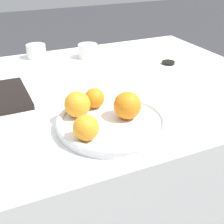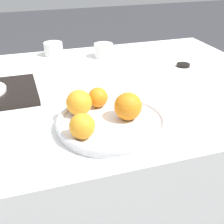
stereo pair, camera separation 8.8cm
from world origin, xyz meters
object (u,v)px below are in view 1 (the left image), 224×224
at_px(cup_0, 36,51).
at_px(cup_1, 88,51).
at_px(fruit_platter, 112,122).
at_px(orange_1, 95,98).
at_px(orange_3, 77,104).
at_px(soy_dish, 168,63).
at_px(orange_2, 86,128).
at_px(orange_0, 127,105).

bearing_deg(cup_0, cup_1, -24.21).
distance_m(cup_0, cup_1, 0.24).
xyz_separation_m(fruit_platter, orange_1, (-0.01, 0.10, 0.04)).
xyz_separation_m(orange_3, soy_dish, (0.53, 0.33, -0.05)).
height_order(orange_1, cup_0, orange_1).
xyz_separation_m(orange_1, soy_dish, (0.47, 0.29, -0.05)).
distance_m(orange_2, cup_1, 0.73).
bearing_deg(orange_0, orange_2, -158.78).
bearing_deg(soy_dish, orange_1, -147.90).
bearing_deg(orange_2, orange_0, 21.22).
bearing_deg(cup_0, orange_3, -91.98).
height_order(orange_2, orange_3, orange_3).
xyz_separation_m(cup_0, soy_dish, (0.51, -0.33, -0.03)).
bearing_deg(soy_dish, orange_2, -140.81).
relative_size(fruit_platter, orange_2, 4.75).
height_order(orange_0, orange_1, orange_0).
relative_size(fruit_platter, cup_1, 3.62).
bearing_deg(cup_0, orange_0, -81.85).
xyz_separation_m(orange_1, orange_2, (-0.09, -0.16, 0.00)).
bearing_deg(soy_dish, fruit_platter, -139.14).
bearing_deg(orange_3, cup_1, 66.53).
bearing_deg(fruit_platter, orange_1, 97.52).
xyz_separation_m(fruit_platter, orange_0, (0.05, -0.00, 0.05)).
height_order(orange_3, soy_dish, orange_3).
xyz_separation_m(fruit_platter, soy_dish, (0.45, 0.39, -0.01)).
bearing_deg(orange_2, fruit_platter, 30.54).
height_order(orange_0, cup_0, orange_0).
relative_size(orange_0, orange_1, 1.29).
distance_m(orange_3, cup_1, 0.61).
relative_size(orange_3, cup_1, 0.86).
xyz_separation_m(fruit_platter, orange_2, (-0.10, -0.06, 0.04)).
bearing_deg(soy_dish, cup_1, 141.57).
bearing_deg(fruit_platter, orange_2, -149.46).
bearing_deg(orange_0, orange_1, 120.78).
bearing_deg(orange_2, orange_3, 80.62).
relative_size(orange_2, orange_3, 0.89).
distance_m(orange_0, orange_1, 0.12).
relative_size(orange_3, cup_0, 0.86).
height_order(orange_1, cup_1, orange_1).
bearing_deg(orange_3, orange_0, -28.83).
xyz_separation_m(orange_3, cup_0, (0.02, 0.66, -0.03)).
distance_m(orange_1, cup_1, 0.55).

